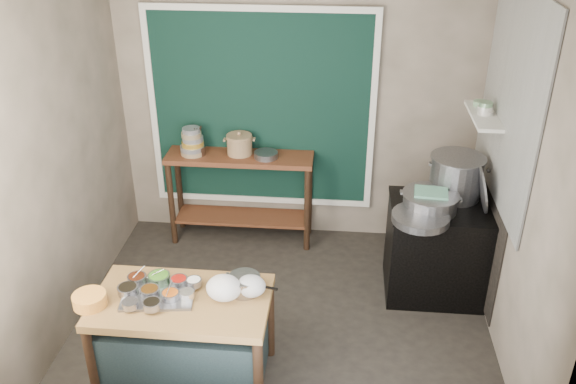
# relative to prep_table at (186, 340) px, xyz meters

# --- Properties ---
(floor) EXTENTS (3.50, 3.00, 0.02)m
(floor) POSITION_rel_prep_table_xyz_m (0.64, 0.75, -0.39)
(floor) COLOR #2B2721
(floor) RESTS_ON ground
(back_wall) EXTENTS (3.50, 0.02, 2.80)m
(back_wall) POSITION_rel_prep_table_xyz_m (0.64, 2.26, 1.02)
(back_wall) COLOR gray
(back_wall) RESTS_ON floor
(left_wall) EXTENTS (0.02, 3.00, 2.80)m
(left_wall) POSITION_rel_prep_table_xyz_m (-1.12, 0.75, 1.02)
(left_wall) COLOR gray
(left_wall) RESTS_ON floor
(right_wall) EXTENTS (0.02, 3.00, 2.80)m
(right_wall) POSITION_rel_prep_table_xyz_m (2.40, 0.75, 1.02)
(right_wall) COLOR gray
(right_wall) RESTS_ON floor
(curtain_panel) EXTENTS (2.10, 0.02, 1.90)m
(curtain_panel) POSITION_rel_prep_table_xyz_m (0.29, 2.22, 0.98)
(curtain_panel) COLOR black
(curtain_panel) RESTS_ON back_wall
(curtain_frame) EXTENTS (2.22, 0.03, 2.02)m
(curtain_frame) POSITION_rel_prep_table_xyz_m (0.29, 2.21, 0.98)
(curtain_frame) COLOR beige
(curtain_frame) RESTS_ON back_wall
(tile_panel) EXTENTS (0.02, 1.70, 1.70)m
(tile_panel) POSITION_rel_prep_table_xyz_m (2.37, 1.30, 1.48)
(tile_panel) COLOR #B2B2AA
(tile_panel) RESTS_ON right_wall
(soot_patch) EXTENTS (0.01, 1.30, 1.30)m
(soot_patch) POSITION_rel_prep_table_xyz_m (2.38, 1.40, 0.32)
(soot_patch) COLOR black
(soot_patch) RESTS_ON right_wall
(wall_shelf) EXTENTS (0.22, 0.70, 0.03)m
(wall_shelf) POSITION_rel_prep_table_xyz_m (2.27, 1.60, 1.23)
(wall_shelf) COLOR beige
(wall_shelf) RESTS_ON right_wall
(prep_table) EXTENTS (1.25, 0.72, 0.75)m
(prep_table) POSITION_rel_prep_table_xyz_m (0.00, 0.00, 0.00)
(prep_table) COLOR brown
(prep_table) RESTS_ON floor
(back_counter) EXTENTS (1.45, 0.40, 0.95)m
(back_counter) POSITION_rel_prep_table_xyz_m (0.09, 2.03, 0.10)
(back_counter) COLOR brown
(back_counter) RESTS_ON floor
(stove_block) EXTENTS (0.90, 0.68, 0.85)m
(stove_block) POSITION_rel_prep_table_xyz_m (1.99, 1.30, 0.05)
(stove_block) COLOR black
(stove_block) RESTS_ON floor
(stove_top) EXTENTS (0.92, 0.69, 0.03)m
(stove_top) POSITION_rel_prep_table_xyz_m (1.99, 1.30, 0.49)
(stove_top) COLOR black
(stove_top) RESTS_ON stove_block
(condiment_tray) EXTENTS (0.54, 0.42, 0.02)m
(condiment_tray) POSITION_rel_prep_table_xyz_m (-0.17, 0.02, 0.39)
(condiment_tray) COLOR gray
(condiment_tray) RESTS_ON prep_table
(condiment_bowls) EXTENTS (0.57, 0.44, 0.06)m
(condiment_bowls) POSITION_rel_prep_table_xyz_m (-0.19, 0.03, 0.43)
(condiment_bowls) COLOR gray
(condiment_bowls) RESTS_ON condiment_tray
(yellow_basin) EXTENTS (0.30, 0.30, 0.09)m
(yellow_basin) POSITION_rel_prep_table_xyz_m (-0.61, -0.13, 0.42)
(yellow_basin) COLOR #BF6721
(yellow_basin) RESTS_ON prep_table
(saucepan) EXTENTS (0.29, 0.29, 0.13)m
(saucepan) POSITION_rel_prep_table_xyz_m (0.43, 0.12, 0.44)
(saucepan) COLOR gray
(saucepan) RESTS_ON prep_table
(plastic_bag_a) EXTENTS (0.26, 0.23, 0.19)m
(plastic_bag_a) POSITION_rel_prep_table_xyz_m (0.30, 0.03, 0.47)
(plastic_bag_a) COLOR white
(plastic_bag_a) RESTS_ON prep_table
(plastic_bag_b) EXTENTS (0.27, 0.25, 0.16)m
(plastic_bag_b) POSITION_rel_prep_table_xyz_m (0.49, 0.09, 0.45)
(plastic_bag_b) COLOR white
(plastic_bag_b) RESTS_ON prep_table
(bowl_stack) EXTENTS (0.25, 0.25, 0.28)m
(bowl_stack) POSITION_rel_prep_table_xyz_m (-0.37, 2.01, 0.70)
(bowl_stack) COLOR tan
(bowl_stack) RESTS_ON back_counter
(utensil_cup) EXTENTS (0.17, 0.17, 0.09)m
(utensil_cup) POSITION_rel_prep_table_xyz_m (-0.32, 2.01, 0.62)
(utensil_cup) COLOR gray
(utensil_cup) RESTS_ON back_counter
(ceramic_crock) EXTENTS (0.30, 0.30, 0.18)m
(ceramic_crock) POSITION_rel_prep_table_xyz_m (0.08, 2.06, 0.66)
(ceramic_crock) COLOR brown
(ceramic_crock) RESTS_ON back_counter
(wide_bowl) EXTENTS (0.25, 0.25, 0.06)m
(wide_bowl) POSITION_rel_prep_table_xyz_m (0.35, 2.00, 0.60)
(wide_bowl) COLOR gray
(wide_bowl) RESTS_ON back_counter
(stock_pot) EXTENTS (0.56, 0.56, 0.38)m
(stock_pot) POSITION_rel_prep_table_xyz_m (2.09, 1.50, 0.69)
(stock_pot) COLOR gray
(stock_pot) RESTS_ON stove_top
(pot_lid) EXTENTS (0.11, 0.40, 0.39)m
(pot_lid) POSITION_rel_prep_table_xyz_m (2.27, 1.26, 0.70)
(pot_lid) COLOR gray
(pot_lid) RESTS_ON stove_top
(steamer) EXTENTS (0.57, 0.57, 0.16)m
(steamer) POSITION_rel_prep_table_xyz_m (1.84, 1.22, 0.58)
(steamer) COLOR gray
(steamer) RESTS_ON stove_top
(green_cloth) EXTENTS (0.30, 0.24, 0.02)m
(green_cloth) POSITION_rel_prep_table_xyz_m (1.84, 1.22, 0.67)
(green_cloth) COLOR slate
(green_cloth) RESTS_ON steamer
(shallow_pan) EXTENTS (0.50, 0.50, 0.06)m
(shallow_pan) POSITION_rel_prep_table_xyz_m (1.75, 1.03, 0.54)
(shallow_pan) COLOR gray
(shallow_pan) RESTS_ON stove_top
(shelf_bowl_stack) EXTENTS (0.13, 0.13, 0.11)m
(shelf_bowl_stack) POSITION_rel_prep_table_xyz_m (2.27, 1.60, 1.29)
(shelf_bowl_stack) COLOR silver
(shelf_bowl_stack) RESTS_ON wall_shelf
(shelf_bowl_green) EXTENTS (0.13, 0.13, 0.04)m
(shelf_bowl_green) POSITION_rel_prep_table_xyz_m (2.27, 1.80, 1.26)
(shelf_bowl_green) COLOR gray
(shelf_bowl_green) RESTS_ON wall_shelf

